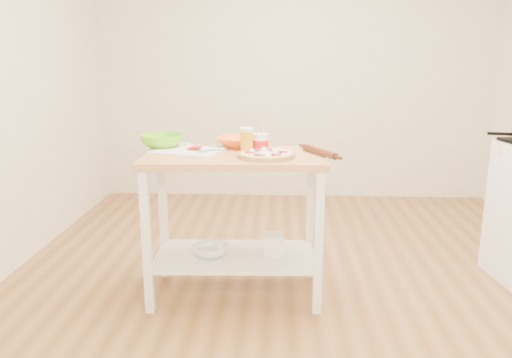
{
  "coord_description": "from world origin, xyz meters",
  "views": [
    {
      "loc": [
        -0.15,
        -2.97,
        1.47
      ],
      "look_at": [
        -0.29,
        0.0,
        0.73
      ],
      "focal_mm": 35.0,
      "sensor_mm": 36.0,
      "label": 1
    }
  ],
  "objects_px": {
    "orange_bowl": "(239,142)",
    "shelf_bin": "(273,244)",
    "green_bowl": "(162,141)",
    "spatula": "(208,151)",
    "cutting_board": "(188,150)",
    "yogurt_tub": "(260,143)",
    "pizza": "(266,154)",
    "beer_pint": "(247,141)",
    "rolling_pin": "(319,152)",
    "knife": "(175,144)",
    "prep_island": "(234,196)",
    "shelf_glass_bowl": "(210,251)"
  },
  "relations": [
    {
      "from": "orange_bowl",
      "to": "shelf_bin",
      "type": "height_order",
      "value": "orange_bowl"
    },
    {
      "from": "green_bowl",
      "to": "spatula",
      "type": "bearing_deg",
      "value": -28.14
    },
    {
      "from": "cutting_board",
      "to": "yogurt_tub",
      "type": "distance_m",
      "value": 0.45
    },
    {
      "from": "pizza",
      "to": "beer_pint",
      "type": "relative_size",
      "value": 2.11
    },
    {
      "from": "rolling_pin",
      "to": "shelf_bin",
      "type": "bearing_deg",
      "value": 172.47
    },
    {
      "from": "knife",
      "to": "orange_bowl",
      "type": "height_order",
      "value": "orange_bowl"
    },
    {
      "from": "cutting_board",
      "to": "prep_island",
      "type": "bearing_deg",
      "value": 0.16
    },
    {
      "from": "yogurt_tub",
      "to": "orange_bowl",
      "type": "bearing_deg",
      "value": 127.18
    },
    {
      "from": "knife",
      "to": "rolling_pin",
      "type": "height_order",
      "value": "rolling_pin"
    },
    {
      "from": "pizza",
      "to": "cutting_board",
      "type": "height_order",
      "value": "pizza"
    },
    {
      "from": "orange_bowl",
      "to": "shelf_glass_bowl",
      "type": "bearing_deg",
      "value": -119.99
    },
    {
      "from": "green_bowl",
      "to": "shelf_bin",
      "type": "xyz_separation_m",
      "value": [
        0.72,
        -0.16,
        -0.62
      ]
    },
    {
      "from": "orange_bowl",
      "to": "yogurt_tub",
      "type": "bearing_deg",
      "value": -52.82
    },
    {
      "from": "spatula",
      "to": "yogurt_tub",
      "type": "height_order",
      "value": "yogurt_tub"
    },
    {
      "from": "shelf_glass_bowl",
      "to": "yogurt_tub",
      "type": "bearing_deg",
      "value": 14.82
    },
    {
      "from": "orange_bowl",
      "to": "yogurt_tub",
      "type": "xyz_separation_m",
      "value": [
        0.15,
        -0.19,
        0.03
      ]
    },
    {
      "from": "shelf_glass_bowl",
      "to": "orange_bowl",
      "type": "bearing_deg",
      "value": 60.01
    },
    {
      "from": "shelf_glass_bowl",
      "to": "green_bowl",
      "type": "bearing_deg",
      "value": 145.7
    },
    {
      "from": "prep_island",
      "to": "cutting_board",
      "type": "height_order",
      "value": "cutting_board"
    },
    {
      "from": "prep_island",
      "to": "pizza",
      "type": "relative_size",
      "value": 3.25
    },
    {
      "from": "rolling_pin",
      "to": "shelf_bin",
      "type": "distance_m",
      "value": 0.66
    },
    {
      "from": "pizza",
      "to": "shelf_glass_bowl",
      "type": "height_order",
      "value": "pizza"
    },
    {
      "from": "spatula",
      "to": "knife",
      "type": "relative_size",
      "value": 0.53
    },
    {
      "from": "cutting_board",
      "to": "spatula",
      "type": "xyz_separation_m",
      "value": [
        0.13,
        -0.05,
        0.01
      ]
    },
    {
      "from": "green_bowl",
      "to": "yogurt_tub",
      "type": "relative_size",
      "value": 1.3
    },
    {
      "from": "pizza",
      "to": "beer_pint",
      "type": "xyz_separation_m",
      "value": [
        -0.12,
        0.07,
        0.06
      ]
    },
    {
      "from": "yogurt_tub",
      "to": "shelf_bin",
      "type": "distance_m",
      "value": 0.64
    },
    {
      "from": "spatula",
      "to": "orange_bowl",
      "type": "bearing_deg",
      "value": 37.13
    },
    {
      "from": "yogurt_tub",
      "to": "green_bowl",
      "type": "bearing_deg",
      "value": 167.42
    },
    {
      "from": "spatula",
      "to": "shelf_glass_bowl",
      "type": "height_order",
      "value": "spatula"
    },
    {
      "from": "pizza",
      "to": "knife",
      "type": "bearing_deg",
      "value": 152.4
    },
    {
      "from": "prep_island",
      "to": "yogurt_tub",
      "type": "distance_m",
      "value": 0.36
    },
    {
      "from": "cutting_board",
      "to": "orange_bowl",
      "type": "height_order",
      "value": "orange_bowl"
    },
    {
      "from": "rolling_pin",
      "to": "prep_island",
      "type": "bearing_deg",
      "value": -179.37
    },
    {
      "from": "green_bowl",
      "to": "shelf_glass_bowl",
      "type": "bearing_deg",
      "value": -34.3
    },
    {
      "from": "prep_island",
      "to": "beer_pint",
      "type": "relative_size",
      "value": 6.85
    },
    {
      "from": "prep_island",
      "to": "yogurt_tub",
      "type": "height_order",
      "value": "yogurt_tub"
    },
    {
      "from": "prep_island",
      "to": "pizza",
      "type": "bearing_deg",
      "value": -18.36
    },
    {
      "from": "orange_bowl",
      "to": "green_bowl",
      "type": "xyz_separation_m",
      "value": [
        -0.48,
        -0.05,
        0.01
      ]
    },
    {
      "from": "pizza",
      "to": "yogurt_tub",
      "type": "distance_m",
      "value": 0.14
    },
    {
      "from": "knife",
      "to": "shelf_glass_bowl",
      "type": "xyz_separation_m",
      "value": [
        0.25,
        -0.27,
        -0.62
      ]
    },
    {
      "from": "rolling_pin",
      "to": "yogurt_tub",
      "type": "bearing_deg",
      "value": 171.68
    },
    {
      "from": "shelf_glass_bowl",
      "to": "spatula",
      "type": "bearing_deg",
      "value": 99.73
    },
    {
      "from": "pizza",
      "to": "rolling_pin",
      "type": "relative_size",
      "value": 0.96
    },
    {
      "from": "cutting_board",
      "to": "shelf_glass_bowl",
      "type": "distance_m",
      "value": 0.64
    },
    {
      "from": "knife",
      "to": "shelf_bin",
      "type": "bearing_deg",
      "value": -13.33
    },
    {
      "from": "prep_island",
      "to": "beer_pint",
      "type": "height_order",
      "value": "beer_pint"
    },
    {
      "from": "spatula",
      "to": "rolling_pin",
      "type": "relative_size",
      "value": 0.41
    },
    {
      "from": "orange_bowl",
      "to": "beer_pint",
      "type": "xyz_separation_m",
      "value": [
        0.07,
        -0.24,
        0.05
      ]
    },
    {
      "from": "knife",
      "to": "prep_island",
      "type": "bearing_deg",
      "value": -27.03
    }
  ]
}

